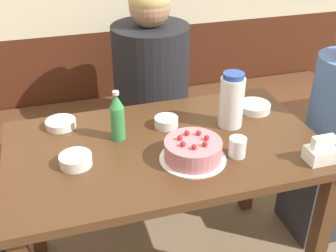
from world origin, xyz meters
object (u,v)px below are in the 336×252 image
Objects in this scene: soju_bottle at (117,117)px; person_teal_shirt at (334,142)px; person_grey_tee at (152,98)px; bowl_rice_small at (76,160)px; napkin_holder at (321,152)px; bench_seat at (127,142)px; bowl_side_dish at (61,124)px; glass_water_tall at (237,147)px; bowl_soup_white at (166,122)px; birthday_cake at (193,151)px; bowl_sauce_shallow at (254,107)px; water_pitcher at (232,100)px.

soju_bottle is 1.09m from person_teal_shirt.
person_grey_tee is at bearing 62.42° from soju_bottle.
bowl_rice_small is at bearing -143.24° from soju_bottle.
person_teal_shirt is (0.36, 0.35, -0.23)m from napkin_holder.
napkin_holder reaches higher than bench_seat.
bowl_side_dish is 0.10× the size of person_grey_tee.
napkin_holder is 1.45× the size of glass_water_tall.
napkin_holder is at bearing 43.99° from person_teal_shirt.
glass_water_tall is at bearing -31.89° from soju_bottle.
bench_seat is 27.26× the size of bowl_soup_white.
person_teal_shirt is (0.88, -0.76, 0.30)m from bench_seat.
birthday_cake is at bearing -12.04° from bowl_rice_small.
soju_bottle is 1.90× the size of napkin_holder.
bowl_rice_small is 0.60m from glass_water_tall.
bowl_rice_small reaches higher than bowl_side_dish.
bowl_soup_white is at bearing -4.14° from person_teal_shirt.
bench_seat is 1.10m from birthday_cake.
person_teal_shirt is at bearing 43.99° from napkin_holder.
bowl_soup_white is 0.42m from bowl_sauce_shallow.
birthday_cake is 1.73× the size of bowl_sauce_shallow.
water_pitcher is at bearing 19.79° from person_grey_tee.
soju_bottle is 0.17× the size of person_grey_tee.
birthday_cake is 2.10× the size of bowl_rice_small.
birthday_cake reaches higher than bowl_soup_white.
water_pitcher is at bearing -67.98° from bench_seat.
bowl_soup_white is 0.08× the size of person_grey_tee.
birthday_cake is 0.32m from water_pitcher.
bowl_sauce_shallow is (0.63, 0.06, -0.08)m from soju_bottle.
napkin_holder is at bearing -28.37° from soju_bottle.
bowl_side_dish is 0.75m from glass_water_tall.
napkin_holder is (0.69, -0.37, -0.06)m from soju_bottle.
bowl_side_dish is 1.29m from person_teal_shirt.
bowl_soup_white is 0.09× the size of person_teal_shirt.
person_grey_tee is at bearing 36.66° from bowl_side_dish.
bowl_sauce_shallow is at bearing 28.89° from water_pitcher.
birthday_cake is 1.20× the size of soju_bottle.
soju_bottle is at bearing 151.63° from napkin_holder.
bowl_soup_white reaches higher than bowl_side_dish.
birthday_cake reaches higher than glass_water_tall.
glass_water_tall reaches higher than bowl_rice_small.
bowl_rice_small is 0.30m from bowl_side_dish.
birthday_cake is at bearing -140.19° from water_pitcher.
person_grey_tee reaches higher than bowl_side_dish.
glass_water_tall is at bearing -10.94° from bowl_rice_small.
bowl_sauce_shallow is at bearing -11.29° from person_teal_shirt.
water_pitcher is 0.48m from soju_bottle.
person_grey_tee is at bearing -35.51° from person_teal_shirt.
bowl_side_dish is 0.63m from person_grey_tee.
bowl_side_dish is at bearing 173.13° from bowl_sauce_shallow.
glass_water_tall is at bearing -107.43° from water_pitcher.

